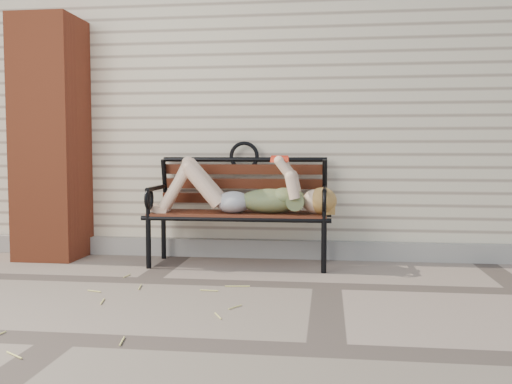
# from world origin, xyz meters

# --- Properties ---
(ground) EXTENTS (80.00, 80.00, 0.00)m
(ground) POSITION_xyz_m (0.00, 0.00, 0.00)
(ground) COLOR #7E6B61
(ground) RESTS_ON ground
(house_wall) EXTENTS (8.00, 4.00, 3.00)m
(house_wall) POSITION_xyz_m (0.00, 3.00, 1.50)
(house_wall) COLOR beige
(house_wall) RESTS_ON ground
(foundation_strip) EXTENTS (8.00, 0.10, 0.15)m
(foundation_strip) POSITION_xyz_m (0.00, 0.97, 0.07)
(foundation_strip) COLOR gray
(foundation_strip) RESTS_ON ground
(brick_pillar) EXTENTS (0.50, 0.50, 2.00)m
(brick_pillar) POSITION_xyz_m (-2.30, 0.75, 1.00)
(brick_pillar) COLOR #9F4223
(brick_pillar) RESTS_ON ground
(garden_bench) EXTENTS (1.52, 0.60, 0.98)m
(garden_bench) POSITION_xyz_m (-0.69, 0.71, 0.55)
(garden_bench) COLOR black
(garden_bench) RESTS_ON ground
(reading_woman) EXTENTS (1.43, 0.32, 0.45)m
(reading_woman) POSITION_xyz_m (-0.68, 0.59, 0.58)
(reading_woman) COLOR #0B3A4E
(reading_woman) RESTS_ON ground
(straw_scatter) EXTENTS (3.04, 1.66, 0.01)m
(straw_scatter) POSITION_xyz_m (-1.54, -0.93, 0.01)
(straw_scatter) COLOR #D9D16A
(straw_scatter) RESTS_ON ground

